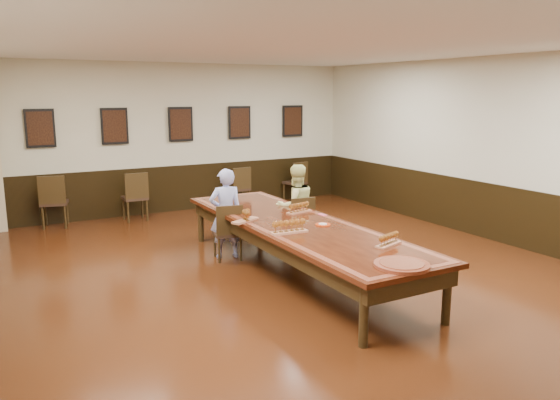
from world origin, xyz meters
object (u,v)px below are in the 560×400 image
chair_man (227,231)px  conference_table (297,233)px  spare_chair_d (295,181)px  person_woman (296,206)px  spare_chair_c (238,187)px  spare_chair_a (54,201)px  chair_woman (298,223)px  person_man (226,213)px  spare_chair_b (135,196)px  carved_platter (402,265)px

chair_man → conference_table: size_ratio=0.18×
spare_chair_d → person_woman: size_ratio=0.67×
spare_chair_c → spare_chair_a: bearing=-3.3°
chair_woman → spare_chair_c: spare_chair_c is taller
chair_man → person_man: size_ratio=0.63×
chair_man → spare_chair_b: 3.42m
spare_chair_a → spare_chair_d: (5.41, 0.02, -0.04)m
carved_platter → chair_man: bearing=99.3°
person_woman → carved_platter: person_woman is taller
spare_chair_c → spare_chair_d: 1.54m
chair_woman → spare_chair_a: spare_chair_a is taller
spare_chair_c → spare_chair_b: bearing=0.1°
spare_chair_c → chair_woman: bearing=79.4°
spare_chair_b → spare_chair_c: spare_chair_b is taller
spare_chair_b → spare_chair_a: bearing=-6.3°
spare_chair_c → conference_table: bearing=73.4°
spare_chair_b → spare_chair_d: (3.90, 0.19, -0.02)m
person_woman → spare_chair_d: bearing=-114.9°
chair_man → spare_chair_c: size_ratio=0.95×
chair_woman → person_woman: 0.27m
spare_chair_c → person_woman: (-0.51, -3.42, 0.24)m
spare_chair_b → spare_chair_d: bearing=-177.1°
chair_man → spare_chair_a: (-2.10, 3.53, 0.07)m
spare_chair_a → person_woman: size_ratio=0.73×
spare_chair_c → conference_table: (-1.18, -4.60, 0.14)m
spare_chair_c → person_man: (-1.75, -3.37, 0.24)m
spare_chair_a → person_man: size_ratio=0.72×
spare_chair_d → person_man: person_man is taller
spare_chair_b → person_woman: person_woman is taller
spare_chair_b → spare_chair_d: spare_chair_b is taller
chair_man → chair_woman: 1.25m
spare_chair_a → person_man: person_man is taller
chair_woman → spare_chair_d: (2.05, 3.61, 0.02)m
spare_chair_d → person_woman: (-2.05, -3.51, 0.23)m
spare_chair_a → carved_platter: bearing=124.4°
chair_woman → conference_table: (-0.67, -1.09, 0.16)m
conference_table → carved_platter: size_ratio=7.05×
person_man → person_woman: person_man is taller
spare_chair_c → carved_platter: (-1.21, -6.84, 0.30)m
spare_chair_a → spare_chair_b: (1.51, -0.17, -0.02)m
spare_chair_a → spare_chair_b: spare_chair_a is taller
spare_chair_c → person_woman: size_ratio=0.66×
carved_platter → spare_chair_b: bearing=99.6°
chair_man → spare_chair_d: spare_chair_d is taller
chair_woman → spare_chair_b: spare_chair_b is taller
spare_chair_c → person_man: bearing=60.3°
chair_man → person_man: 0.28m
chair_man → spare_chair_a: 4.11m
spare_chair_a → carved_platter: 7.41m
person_woman → carved_platter: size_ratio=1.99×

